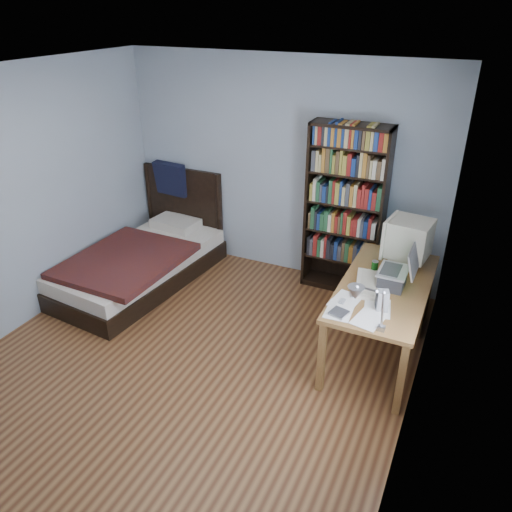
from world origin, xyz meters
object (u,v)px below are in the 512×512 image
at_px(laptop, 395,276).
at_px(soda_can, 375,267).
at_px(desk, 390,292).
at_px(bed, 143,260).
at_px(speaker, 382,301).
at_px(desk_lamp, 361,297).
at_px(bookshelf, 345,211).
at_px(crt_monitor, 407,239).
at_px(keyboard, 368,284).

relative_size(laptop, soda_can, 3.59).
distance_m(desk, bed, 2.84).
relative_size(desk, speaker, 8.75).
bearing_deg(desk, soda_can, -120.75).
xyz_separation_m(desk_lamp, bookshelf, (-0.68, 2.07, -0.25)).
bearing_deg(laptop, bookshelf, 126.00).
bearing_deg(desk_lamp, speaker, 85.05).
xyz_separation_m(speaker, soda_can, (-0.20, 0.61, -0.03)).
height_order(desk_lamp, bookshelf, bookshelf).
distance_m(crt_monitor, laptop, 0.52).
height_order(laptop, bed, bed).
height_order(desk, bed, bed).
relative_size(crt_monitor, bed, 0.21).
bearing_deg(speaker, crt_monitor, 69.85).
xyz_separation_m(crt_monitor, keyboard, (-0.21, -0.58, -0.24)).
relative_size(desk, keyboard, 3.12).
bearing_deg(bed, laptop, -4.31).
xyz_separation_m(speaker, bookshelf, (-0.73, 1.44, 0.13)).
bearing_deg(keyboard, desk, 63.51).
xyz_separation_m(desk, speaker, (0.06, -0.85, 0.40)).
xyz_separation_m(keyboard, speaker, (0.19, -0.33, 0.07)).
bearing_deg(speaker, soda_can, 89.05).
relative_size(desk, bookshelf, 0.83).
relative_size(laptop, bookshelf, 0.21).
bearing_deg(bed, speaker, -12.33).
relative_size(laptop, bed, 0.18).
relative_size(laptop, speaker, 2.22).
bearing_deg(bookshelf, speaker, -63.06).
height_order(keyboard, speaker, speaker).
relative_size(crt_monitor, speaker, 2.53).
height_order(crt_monitor, laptop, crt_monitor).
xyz_separation_m(crt_monitor, bookshelf, (-0.75, 0.53, -0.04)).
bearing_deg(soda_can, bed, 179.50).
bearing_deg(bookshelf, desk, -41.31).
bearing_deg(bookshelf, laptop, -54.00).
bearing_deg(crt_monitor, bookshelf, 144.68).
bearing_deg(desk, laptop, -80.58).
bearing_deg(crt_monitor, desk_lamp, -92.60).
bearing_deg(soda_can, speaker, -71.78).
height_order(soda_can, bookshelf, bookshelf).
distance_m(desk_lamp, keyboard, 1.07).
xyz_separation_m(bookshelf, bed, (-2.15, -0.81, -0.69)).
bearing_deg(crt_monitor, soda_can, -125.44).
xyz_separation_m(desk_lamp, soda_can, (-0.15, 1.24, -0.41)).
xyz_separation_m(crt_monitor, laptop, (-0.00, -0.50, -0.14)).
bearing_deg(desk_lamp, bookshelf, 108.12).
height_order(desk, soda_can, soda_can).
relative_size(speaker, soda_can, 1.62).
bearing_deg(laptop, desk, 99.42).
bearing_deg(crt_monitor, bed, -174.50).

